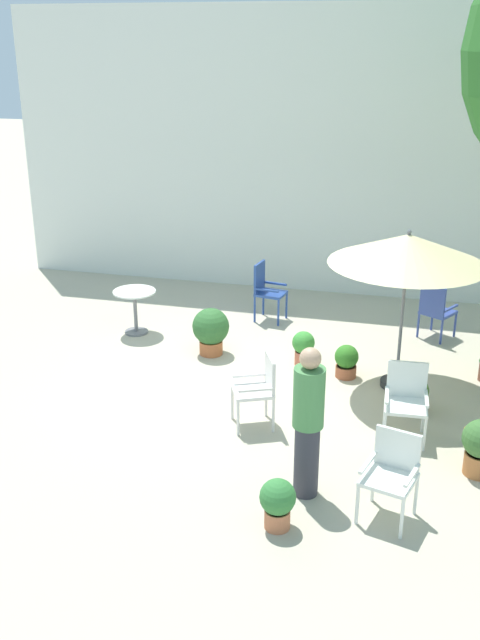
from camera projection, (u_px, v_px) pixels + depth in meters
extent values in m
plane|color=#B8AE95|center=(235.00, 386.00, 10.01)|extent=(60.00, 60.00, 0.00)
cube|color=silver|center=(297.00, 154.00, 13.06)|extent=(10.64, 0.30, 5.02)
cylinder|color=#2D2D2D|center=(396.00, 383.00, 10.00)|extent=(0.44, 0.44, 0.08)
cylinder|color=slate|center=(402.00, 313.00, 9.63)|extent=(0.04, 0.04, 2.14)
cone|color=beige|center=(408.00, 249.00, 9.31)|extent=(2.04, 2.04, 0.39)
sphere|color=slate|center=(409.00, 232.00, 9.22)|extent=(0.06, 0.06, 0.06)
cylinder|color=white|center=(134.00, 292.00, 11.55)|extent=(0.68, 0.68, 0.02)
cylinder|color=slate|center=(135.00, 313.00, 11.68)|extent=(0.06, 0.06, 0.69)
cylinder|color=slate|center=(137.00, 332.00, 11.80)|extent=(0.38, 0.38, 0.03)
cube|color=white|center=(406.00, 406.00, 8.54)|extent=(0.52, 0.50, 0.04)
cube|color=white|center=(407.00, 379.00, 8.65)|extent=(0.47, 0.07, 0.45)
cube|color=white|center=(387.00, 395.00, 8.53)|extent=(0.06, 0.43, 0.03)
cube|color=white|center=(426.00, 399.00, 8.45)|extent=(0.06, 0.43, 0.03)
cylinder|color=white|center=(384.00, 431.00, 8.46)|extent=(0.04, 0.04, 0.42)
cylinder|color=white|center=(425.00, 435.00, 8.38)|extent=(0.04, 0.04, 0.42)
cylinder|color=white|center=(385.00, 413.00, 8.86)|extent=(0.04, 0.04, 0.42)
cylinder|color=white|center=(423.00, 416.00, 8.78)|extent=(0.04, 0.04, 0.42)
cube|color=white|center=(389.00, 479.00, 7.10)|extent=(0.60, 0.59, 0.04)
cube|color=white|center=(398.00, 449.00, 7.19)|extent=(0.45, 0.16, 0.42)
cube|color=white|center=(368.00, 463.00, 7.16)|extent=(0.15, 0.42, 0.03)
cube|color=white|center=(412.00, 475.00, 6.95)|extent=(0.15, 0.42, 0.03)
cylinder|color=white|center=(357.00, 505.00, 7.11)|extent=(0.04, 0.04, 0.44)
cylinder|color=white|center=(402.00, 519.00, 6.90)|extent=(0.04, 0.04, 0.44)
cylinder|color=white|center=(373.00, 482.00, 7.47)|extent=(0.04, 0.04, 0.44)
cylinder|color=white|center=(416.00, 495.00, 7.26)|extent=(0.04, 0.04, 0.44)
cube|color=#324794|center=(438.00, 312.00, 11.48)|extent=(0.62, 0.62, 0.04)
cube|color=#324794|center=(433.00, 300.00, 11.25)|extent=(0.39, 0.25, 0.47)
cube|color=#324794|center=(450.00, 308.00, 11.31)|extent=(0.24, 0.38, 0.03)
cube|color=#324794|center=(427.00, 302.00, 11.57)|extent=(0.24, 0.38, 0.03)
cylinder|color=#324794|center=(455.00, 325.00, 11.57)|extent=(0.04, 0.04, 0.40)
cylinder|color=#324794|center=(432.00, 318.00, 11.84)|extent=(0.04, 0.04, 0.40)
cylinder|color=#324794|center=(441.00, 332.00, 11.29)|extent=(0.04, 0.04, 0.40)
cylinder|color=#324794|center=(418.00, 325.00, 11.56)|extent=(0.04, 0.04, 0.40)
cube|color=#274591|center=(271.00, 294.00, 12.15)|extent=(0.52, 0.49, 0.04)
cube|color=#274591|center=(259.00, 277.00, 12.13)|extent=(0.11, 0.40, 0.49)
cube|color=#274591|center=(267.00, 290.00, 11.95)|extent=(0.41, 0.11, 0.03)
cube|color=#274591|center=(275.00, 283.00, 12.27)|extent=(0.41, 0.11, 0.03)
cylinder|color=#274591|center=(278.00, 313.00, 12.00)|extent=(0.04, 0.04, 0.45)
cylinder|color=#274591|center=(286.00, 306.00, 12.33)|extent=(0.04, 0.04, 0.45)
cylinder|color=#274591|center=(255.00, 309.00, 12.16)|extent=(0.04, 0.04, 0.45)
cylinder|color=#274591|center=(263.00, 302.00, 12.49)|extent=(0.04, 0.04, 0.45)
cube|color=white|center=(253.00, 391.00, 8.83)|extent=(0.61, 0.60, 0.04)
cube|color=white|center=(270.00, 373.00, 8.78)|extent=(0.21, 0.40, 0.42)
cube|color=white|center=(249.00, 375.00, 8.98)|extent=(0.40, 0.21, 0.03)
cube|color=white|center=(256.00, 390.00, 8.60)|extent=(0.40, 0.21, 0.03)
cylinder|color=white|center=(232.00, 403.00, 9.07)|extent=(0.04, 0.04, 0.45)
cylinder|color=white|center=(238.00, 419.00, 8.70)|extent=(0.04, 0.04, 0.45)
cylinder|color=white|center=(266.00, 400.00, 9.15)|extent=(0.04, 0.04, 0.45)
cylinder|color=white|center=(273.00, 416.00, 8.77)|extent=(0.04, 0.04, 0.45)
cylinder|color=#B25632|center=(415.00, 406.00, 9.30)|extent=(0.21, 0.21, 0.16)
cylinder|color=#382819|center=(415.00, 401.00, 9.28)|extent=(0.19, 0.19, 0.02)
sphere|color=#4B722F|center=(416.00, 390.00, 9.22)|extent=(0.33, 0.33, 0.33)
sphere|color=#B346AB|center=(407.00, 386.00, 9.30)|extent=(0.07, 0.07, 0.07)
sphere|color=#B346AB|center=(425.00, 388.00, 9.17)|extent=(0.08, 0.08, 0.08)
sphere|color=#B346AB|center=(410.00, 394.00, 9.19)|extent=(0.09, 0.09, 0.09)
sphere|color=#B346AB|center=(420.00, 390.00, 9.09)|extent=(0.09, 0.09, 0.09)
cylinder|color=#BE713D|center=(479.00, 463.00, 7.97)|extent=(0.33, 0.33, 0.25)
cylinder|color=#382819|center=(480.00, 454.00, 7.92)|extent=(0.29, 0.29, 0.02)
sphere|color=gold|center=(469.00, 438.00, 7.85)|extent=(0.10, 0.10, 0.10)
sphere|color=gold|center=(469.00, 430.00, 7.94)|extent=(0.12, 0.12, 0.12)
cylinder|color=#C76749|center=(303.00, 358.00, 10.60)|extent=(0.24, 0.24, 0.22)
cylinder|color=#382819|center=(303.00, 352.00, 10.57)|extent=(0.21, 0.21, 0.02)
sphere|color=#378933|center=(303.00, 342.00, 10.51)|extent=(0.33, 0.33, 0.33)
cylinder|color=#A65737|center=(346.00, 371.00, 10.26)|extent=(0.29, 0.29, 0.17)
cylinder|color=#382819|center=(346.00, 366.00, 10.23)|extent=(0.26, 0.26, 0.02)
sphere|color=#2F7221|center=(347.00, 357.00, 10.17)|extent=(0.34, 0.34, 0.34)
cylinder|color=#B96236|center=(211.00, 347.00, 10.99)|extent=(0.35, 0.35, 0.21)
cylinder|color=#382819|center=(211.00, 341.00, 10.95)|extent=(0.31, 0.31, 0.02)
sphere|color=#30642E|center=(211.00, 326.00, 10.86)|extent=(0.55, 0.55, 0.55)
cylinder|color=#C37049|center=(277.00, 519.00, 7.10)|extent=(0.25, 0.25, 0.20)
cylinder|color=#382819|center=(277.00, 511.00, 7.07)|extent=(0.22, 0.22, 0.02)
sphere|color=#367D39|center=(278.00, 497.00, 7.01)|extent=(0.36, 0.36, 0.36)
sphere|color=#D23C6F|center=(264.00, 502.00, 7.01)|extent=(0.09, 0.09, 0.09)
sphere|color=#D23C6F|center=(289.00, 490.00, 7.06)|extent=(0.07, 0.07, 0.07)
sphere|color=#D23C6F|center=(268.00, 490.00, 7.11)|extent=(0.08, 0.08, 0.08)
sphere|color=#D23C6F|center=(286.00, 488.00, 7.10)|extent=(0.09, 0.09, 0.09)
cylinder|color=#33333D|center=(306.00, 460.00, 7.53)|extent=(0.26, 0.26, 0.81)
cylinder|color=#49884A|center=(309.00, 397.00, 7.26)|extent=(0.44, 0.44, 0.64)
sphere|color=tan|center=(310.00, 358.00, 7.11)|extent=(0.22, 0.22, 0.22)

